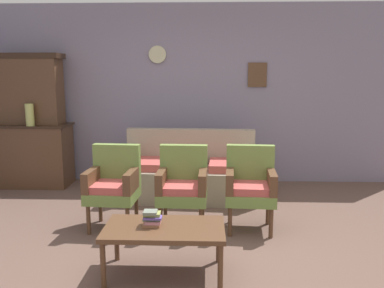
{
  "coord_description": "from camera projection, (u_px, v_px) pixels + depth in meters",
  "views": [
    {
      "loc": [
        0.14,
        -3.53,
        1.68
      ],
      "look_at": [
        -0.03,
        1.12,
        0.85
      ],
      "focal_mm": 37.43,
      "sensor_mm": 36.0,
      "label": 1
    }
  ],
  "objects": [
    {
      "name": "wall_back_with_decor",
      "position": [
        197.0,
        94.0,
        6.12
      ],
      "size": [
        6.4,
        0.09,
        2.7
      ],
      "color": "gray",
      "rests_on": "ground"
    },
    {
      "name": "side_cabinet",
      "position": [
        32.0,
        155.0,
        5.99
      ],
      "size": [
        1.16,
        0.55,
        0.93
      ],
      "color": "brown",
      "rests_on": "ground"
    },
    {
      "name": "cabinet_upper_hutch",
      "position": [
        30.0,
        89.0,
        5.9
      ],
      "size": [
        0.99,
        0.38,
        1.03
      ],
      "color": "brown",
      "rests_on": "side_cabinet"
    },
    {
      "name": "book_stack_on_table",
      "position": [
        152.0,
        218.0,
        3.33
      ],
      "size": [
        0.16,
        0.13,
        0.13
      ],
      "color": "#975F40",
      "rests_on": "coffee_table"
    },
    {
      "name": "vase_on_cabinet",
      "position": [
        30.0,
        115.0,
        5.7
      ],
      "size": [
        0.12,
        0.12,
        0.32
      ],
      "primitive_type": "cylinder",
      "color": "#BBBD63",
      "rests_on": "side_cabinet"
    },
    {
      "name": "armchair_near_couch_end",
      "position": [
        250.0,
        184.0,
        4.3
      ],
      "size": [
        0.55,
        0.52,
        0.9
      ],
      "color": "olive",
      "rests_on": "ground"
    },
    {
      "name": "ground_plane",
      "position": [
        191.0,
        253.0,
        3.77
      ],
      "size": [
        7.68,
        7.68,
        0.0
      ],
      "primitive_type": "plane",
      "color": "brown"
    },
    {
      "name": "armchair_near_cabinet",
      "position": [
        114.0,
        183.0,
        4.34
      ],
      "size": [
        0.55,
        0.52,
        0.9
      ],
      "color": "olive",
      "rests_on": "ground"
    },
    {
      "name": "armchair_by_doorway",
      "position": [
        183.0,
        184.0,
        4.31
      ],
      "size": [
        0.53,
        0.51,
        0.9
      ],
      "color": "olive",
      "rests_on": "ground"
    },
    {
      "name": "coffee_table",
      "position": [
        164.0,
        232.0,
        3.32
      ],
      "size": [
        1.0,
        0.56,
        0.42
      ],
      "color": "brown",
      "rests_on": "ground"
    },
    {
      "name": "floral_couch",
      "position": [
        189.0,
        173.0,
        5.45
      ],
      "size": [
        1.84,
        0.89,
        0.9
      ],
      "color": "gray",
      "rests_on": "ground"
    }
  ]
}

